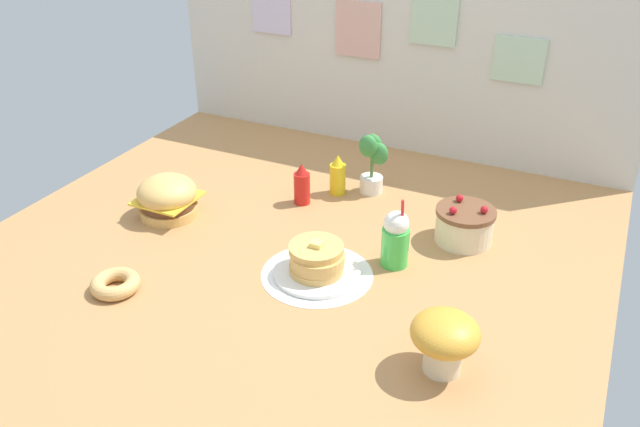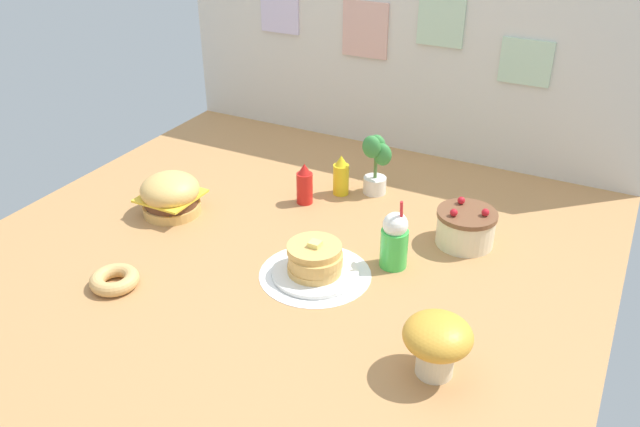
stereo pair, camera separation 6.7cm
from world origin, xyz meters
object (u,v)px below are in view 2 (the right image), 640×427
at_px(cream_soda_cup, 394,240).
at_px(potted_plant, 376,162).
at_px(ketchup_bottle, 305,185).
at_px(donut_pink_glaze, 114,279).
at_px(pancake_stack, 315,262).
at_px(burger, 171,195).
at_px(mustard_bottle, 341,176).
at_px(mushroom_stool, 437,341).
at_px(layer_cake, 466,227).

height_order(cream_soda_cup, potted_plant, potted_plant).
distance_m(ketchup_bottle, donut_pink_glaze, 0.84).
distance_m(donut_pink_glaze, potted_plant, 1.13).
bearing_deg(ketchup_bottle, cream_soda_cup, -28.01).
height_order(pancake_stack, potted_plant, potted_plant).
bearing_deg(cream_soda_cup, burger, -176.62).
bearing_deg(burger, ketchup_bottle, 36.48).
bearing_deg(mustard_bottle, ketchup_bottle, -124.61).
bearing_deg(mustard_bottle, burger, -138.99).
distance_m(pancake_stack, cream_soda_cup, 0.28).
bearing_deg(pancake_stack, potted_plant, 95.18).
bearing_deg(burger, pancake_stack, -9.88).
xyz_separation_m(burger, mushroom_stool, (1.21, -0.38, 0.03)).
bearing_deg(donut_pink_glaze, burger, 106.95).
height_order(ketchup_bottle, mushroom_stool, mushroom_stool).
bearing_deg(burger, mushroom_stool, -17.64).
distance_m(burger, pancake_stack, 0.71).
xyz_separation_m(mustard_bottle, cream_soda_cup, (0.39, -0.40, 0.02)).
distance_m(cream_soda_cup, donut_pink_glaze, 0.94).
height_order(layer_cake, mushroom_stool, mushroom_stool).
xyz_separation_m(donut_pink_glaze, mushroom_stool, (1.06, 0.10, 0.09)).
height_order(pancake_stack, layer_cake, layer_cake).
xyz_separation_m(layer_cake, mustard_bottle, (-0.57, 0.14, 0.01)).
xyz_separation_m(ketchup_bottle, cream_soda_cup, (0.49, -0.26, 0.02)).
bearing_deg(ketchup_bottle, mustard_bottle, 55.39).
xyz_separation_m(mustard_bottle, mushroom_stool, (0.69, -0.84, 0.03)).
distance_m(burger, mushroom_stool, 1.27).
bearing_deg(donut_pink_glaze, potted_plant, 63.71).
bearing_deg(donut_pink_glaze, layer_cake, 39.97).
relative_size(burger, donut_pink_glaze, 1.43).
height_order(cream_soda_cup, mushroom_stool, cream_soda_cup).
distance_m(burger, cream_soda_cup, 0.91).
height_order(mustard_bottle, mushroom_stool, mushroom_stool).
bearing_deg(mushroom_stool, cream_soda_cup, 124.10).
bearing_deg(potted_plant, burger, -140.87).
bearing_deg(layer_cake, mushroom_stool, -80.05).
xyz_separation_m(pancake_stack, cream_soda_cup, (0.21, 0.18, 0.05)).
bearing_deg(cream_soda_cup, ketchup_bottle, 151.99).
relative_size(layer_cake, cream_soda_cup, 0.83).
bearing_deg(burger, mustard_bottle, 41.01).
distance_m(burger, ketchup_bottle, 0.53).
xyz_separation_m(donut_pink_glaze, potted_plant, (0.50, 1.00, 0.12)).
xyz_separation_m(potted_plant, mushroom_stool, (0.57, -0.91, -0.03)).
relative_size(layer_cake, mustard_bottle, 1.25).
relative_size(burger, pancake_stack, 0.78).
height_order(pancake_stack, cream_soda_cup, cream_soda_cup).
bearing_deg(mushroom_stool, ketchup_bottle, 138.35).
bearing_deg(mushroom_stool, pancake_stack, 152.68).
relative_size(ketchup_bottle, cream_soda_cup, 0.67).
xyz_separation_m(mustard_bottle, donut_pink_glaze, (-0.37, -0.93, -0.05)).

